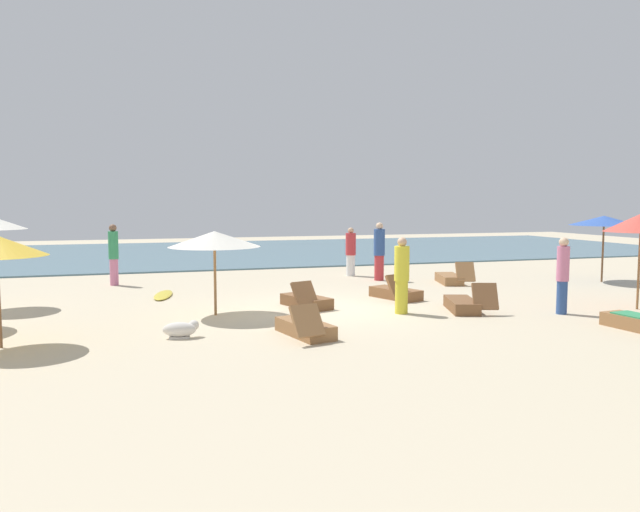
{
  "coord_description": "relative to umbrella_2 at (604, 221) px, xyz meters",
  "views": [
    {
      "loc": [
        -4.63,
        -13.93,
        2.64
      ],
      "look_at": [
        0.42,
        2.28,
        1.1
      ],
      "focal_mm": 34.02,
      "sensor_mm": 36.0,
      "label": 1
    }
  ],
  "objects": [
    {
      "name": "lounger_3",
      "position": [
        -7.1,
        -3.35,
        -1.84
      ],
      "size": [
        1.07,
        1.74,
        0.74
      ],
      "color": "brown",
      "rests_on": "ground_plane"
    },
    {
      "name": "lounger_6",
      "position": [
        -10.59,
        -1.75,
        -1.84
      ],
      "size": [
        1.1,
        1.75,
        0.73
      ],
      "color": "brown",
      "rests_on": "ground_plane"
    },
    {
      "name": "ground_plane",
      "position": [
        -10.06,
        -2.14,
        -2.01
      ],
      "size": [
        60.0,
        60.0,
        0.0
      ],
      "primitive_type": "plane",
      "color": "beige"
    },
    {
      "name": "person_1",
      "position": [
        -5.1,
        -4.35,
        -1.07
      ],
      "size": [
        0.39,
        0.39,
        1.8
      ],
      "color": "#2D4C8C",
      "rests_on": "ground_plane"
    },
    {
      "name": "umbrella_3",
      "position": [
        -12.88,
        -2.08,
        -0.24
      ],
      "size": [
        2.11,
        2.11,
        1.95
      ],
      "color": "olive",
      "rests_on": "ground_plane"
    },
    {
      "name": "surfboard",
      "position": [
        -13.9,
        1.17,
        -1.97
      ],
      "size": [
        0.76,
        1.88,
        0.07
      ],
      "color": "gold",
      "rests_on": "ground_plane"
    },
    {
      "name": "lounger_4",
      "position": [
        -11.49,
        -4.84,
        -1.84
      ],
      "size": [
        0.94,
        1.75,
        0.72
      ],
      "color": "olive",
      "rests_on": "ground_plane"
    },
    {
      "name": "person_4",
      "position": [
        -8.67,
        -3.18,
        -1.1
      ],
      "size": [
        0.4,
        0.4,
        1.8
      ],
      "color": "yellow",
      "rests_on": "ground_plane"
    },
    {
      "name": "umbrella_2",
      "position": [
        0.0,
        0.0,
        0.0
      ],
      "size": [
        2.17,
        2.17,
        2.17
      ],
      "color": "brown",
      "rests_on": "ground_plane"
    },
    {
      "name": "dog",
      "position": [
        -13.83,
        -4.28,
        -1.83
      ],
      "size": [
        0.72,
        0.4,
        0.33
      ],
      "color": "silver",
      "rests_on": "ground_plane"
    },
    {
      "name": "ocean_water",
      "position": [
        -10.06,
        14.86,
        -1.98
      ],
      "size": [
        48.0,
        16.0,
        0.06
      ],
      "primitive_type": "cube",
      "color": "slate",
      "rests_on": "ground_plane"
    },
    {
      "name": "lounger_2",
      "position": [
        -7.91,
        -1.19,
        -1.84
      ],
      "size": [
        1.13,
        1.74,
        0.74
      ],
      "color": "brown",
      "rests_on": "ground_plane"
    },
    {
      "name": "person_3",
      "position": [
        -15.25,
        3.91,
        -1.01
      ],
      "size": [
        0.43,
        0.43,
        1.92
      ],
      "color": "#D17299",
      "rests_on": "ground_plane"
    },
    {
      "name": "person_2",
      "position": [
        -6.83,
        2.53,
        -1.03
      ],
      "size": [
        0.51,
        0.51,
        1.94
      ],
      "color": "#BF3338",
      "rests_on": "ground_plane"
    },
    {
      "name": "lounger_5",
      "position": [
        -4.93,
        1.13,
        -1.84
      ],
      "size": [
        1.0,
        1.74,
        0.74
      ],
      "color": "olive",
      "rests_on": "ground_plane"
    },
    {
      "name": "person_0",
      "position": [
        -7.31,
        3.96,
        -1.15
      ],
      "size": [
        0.51,
        0.51,
        1.72
      ],
      "color": "white",
      "rests_on": "ground_plane"
    }
  ]
}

